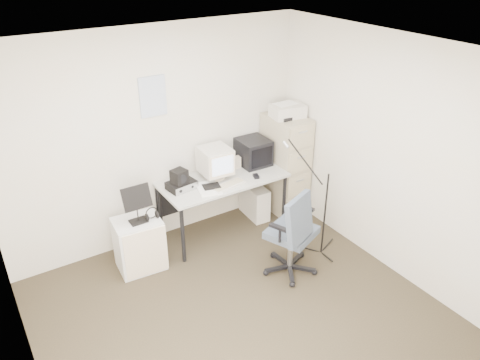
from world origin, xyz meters
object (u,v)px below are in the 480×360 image
desk (223,205)px  office_chair (292,231)px  filing_cabinet (285,165)px  side_cart (139,244)px

desk → office_chair: 1.10m
desk → filing_cabinet: bearing=1.8°
office_chair → side_cart: bearing=122.8°
desk → side_cart: bearing=-173.6°
filing_cabinet → desk: filing_cabinet is taller
office_chair → side_cart: 1.66m
desk → office_chair: office_chair is taller
filing_cabinet → side_cart: (-2.09, -0.16, -0.35)m
side_cart → desk: bearing=10.8°
office_chair → side_cart: size_ratio=1.72×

